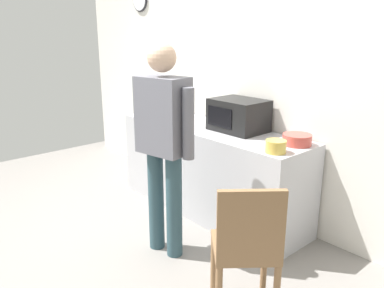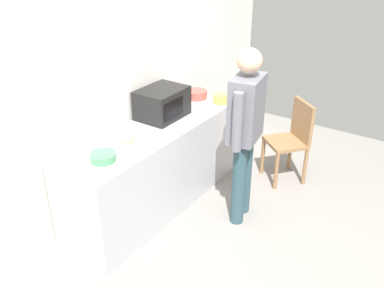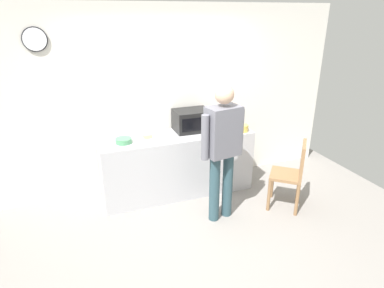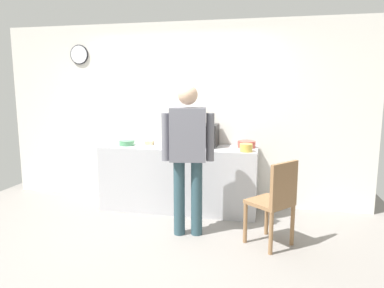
% 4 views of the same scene
% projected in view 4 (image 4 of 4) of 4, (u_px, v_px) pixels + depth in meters
% --- Properties ---
extents(ground_plane, '(6.00, 6.00, 0.00)m').
position_uv_depth(ground_plane, '(145.00, 246.00, 3.80)').
color(ground_plane, gray).
extents(back_wall, '(5.40, 0.13, 2.60)m').
position_uv_depth(back_wall, '(180.00, 114.00, 5.14)').
color(back_wall, silver).
rests_on(back_wall, ground_plane).
extents(kitchen_counter, '(2.13, 0.62, 0.89)m').
position_uv_depth(kitchen_counter, '(179.00, 178.00, 4.89)').
color(kitchen_counter, '#B7B7BC').
rests_on(kitchen_counter, ground_plane).
extents(microwave, '(0.50, 0.39, 0.30)m').
position_uv_depth(microwave, '(199.00, 135.00, 4.84)').
color(microwave, black).
rests_on(microwave, kitchen_counter).
extents(sandwich_plate, '(0.26, 0.26, 0.07)m').
position_uv_depth(sandwich_plate, '(149.00, 144.00, 4.89)').
color(sandwich_plate, white).
rests_on(sandwich_plate, kitchen_counter).
extents(salad_bowl, '(0.21, 0.21, 0.07)m').
position_uv_depth(salad_bowl, '(127.00, 143.00, 4.91)').
color(salad_bowl, '#4C8E60').
rests_on(salad_bowl, kitchen_counter).
extents(cereal_bowl, '(0.24, 0.24, 0.09)m').
position_uv_depth(cereal_bowl, '(246.00, 144.00, 4.73)').
color(cereal_bowl, '#C64C42').
rests_on(cereal_bowl, kitchen_counter).
extents(mixing_bowl, '(0.16, 0.16, 0.10)m').
position_uv_depth(mixing_bowl, '(246.00, 148.00, 4.43)').
color(mixing_bowl, gold).
rests_on(mixing_bowl, kitchen_counter).
extents(fork_utensil, '(0.15, 0.11, 0.01)m').
position_uv_depth(fork_utensil, '(175.00, 144.00, 5.02)').
color(fork_utensil, silver).
rests_on(fork_utensil, kitchen_counter).
extents(spoon_utensil, '(0.17, 0.03, 0.01)m').
position_uv_depth(spoon_utensil, '(132.00, 143.00, 5.08)').
color(spoon_utensil, silver).
rests_on(spoon_utensil, kitchen_counter).
extents(person_standing, '(0.58, 0.31, 1.72)m').
position_uv_depth(person_standing, '(188.00, 149.00, 3.94)').
color(person_standing, '#2D4952').
rests_on(person_standing, ground_plane).
extents(wooden_chair, '(0.56, 0.56, 0.94)m').
position_uv_depth(wooden_chair, '(275.00, 199.00, 3.71)').
color(wooden_chair, olive).
rests_on(wooden_chair, ground_plane).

